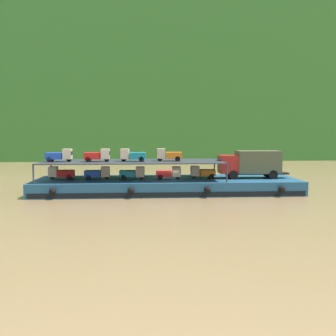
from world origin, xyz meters
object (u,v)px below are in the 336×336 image
mini_truck_upper_fore (133,155)px  mini_truck_lower_mid (133,173)px  mini_truck_lower_stern (61,173)px  mini_truck_lower_bow (202,172)px  mini_truck_upper_stern (60,155)px  mini_truck_lower_aft (98,173)px  cargo_barge (167,185)px  covered_lorry (251,163)px  mini_truck_lower_fore (169,173)px  mini_truck_upper_bow (169,155)px  mini_truck_upper_mid (98,155)px

mini_truck_upper_fore → mini_truck_lower_mid: bearing=96.0°
mini_truck_lower_stern → mini_truck_upper_fore: bearing=-7.6°
mini_truck_lower_bow → mini_truck_upper_stern: bearing=-177.7°
mini_truck_upper_stern → mini_truck_upper_fore: same height
mini_truck_lower_aft → mini_truck_lower_bow: size_ratio=1.00×
mini_truck_lower_bow → mini_truck_lower_stern: bearing=179.0°
cargo_barge → mini_truck_lower_bow: mini_truck_lower_bow is taller
covered_lorry → mini_truck_lower_fore: covered_lorry is taller
mini_truck_upper_stern → mini_truck_upper_bow: bearing=1.1°
mini_truck_lower_mid → mini_truck_upper_bow: size_ratio=1.00×
mini_truck_lower_fore → mini_truck_upper_bow: bearing=89.2°
mini_truck_lower_aft → mini_truck_lower_bow: (11.66, 0.20, 0.00)m
covered_lorry → mini_truck_lower_fore: size_ratio=2.86×
cargo_barge → mini_truck_upper_stern: (-11.66, -0.40, 3.44)m
mini_truck_upper_fore → mini_truck_upper_bow: same height
mini_truck_upper_bow → mini_truck_lower_stern: bearing=176.7°
mini_truck_lower_fore → mini_truck_upper_fore: bearing=-177.0°
mini_truck_upper_stern → mini_truck_upper_bow: same height
mini_truck_lower_fore → mini_truck_lower_stern: bearing=175.9°
mini_truck_lower_aft → mini_truck_lower_mid: bearing=-4.1°
mini_truck_upper_stern → mini_truck_upper_bow: size_ratio=0.99×
cargo_barge → mini_truck_lower_aft: bearing=179.8°
covered_lorry → mini_truck_lower_mid: (-13.31, -0.21, -1.00)m
cargo_barge → mini_truck_lower_stern: size_ratio=10.54×
covered_lorry → mini_truck_upper_bow: bearing=-179.1°
mini_truck_lower_bow → mini_truck_upper_stern: mini_truck_upper_stern is taller
mini_truck_upper_mid → mini_truck_upper_bow: size_ratio=0.99×
mini_truck_lower_mid → mini_truck_upper_fore: 2.02m
covered_lorry → mini_truck_upper_mid: 17.11m
mini_truck_lower_bow → mini_truck_lower_fore: bearing=-171.4°
cargo_barge → mini_truck_upper_mid: size_ratio=10.50×
cargo_barge → mini_truck_upper_mid: mini_truck_upper_mid is taller
mini_truck_lower_mid → mini_truck_lower_bow: bearing=3.4°
mini_truck_upper_stern → mini_truck_lower_fore: bearing=0.2°
mini_truck_lower_stern → mini_truck_lower_bow: bearing=-1.0°
mini_truck_lower_aft → mini_truck_upper_fore: 4.40m
cargo_barge → covered_lorry: bearing=-0.2°
covered_lorry → mini_truck_lower_bow: covered_lorry is taller
covered_lorry → mini_truck_upper_fore: size_ratio=2.85×
cargo_barge → mini_truck_lower_aft: 7.81m
mini_truck_lower_mid → mini_truck_lower_bow: size_ratio=1.01×
mini_truck_lower_bow → mini_truck_lower_aft: bearing=-179.0°
cargo_barge → mini_truck_lower_bow: 4.25m
cargo_barge → mini_truck_upper_fore: 5.15m
mini_truck_upper_mid → mini_truck_lower_mid: bearing=4.1°
mini_truck_lower_mid → mini_truck_upper_stern: bearing=-178.9°
mini_truck_lower_stern → mini_truck_upper_stern: mini_truck_upper_stern is taller
mini_truck_upper_mid → mini_truck_upper_bow: bearing=2.5°
mini_truck_upper_stern → mini_truck_lower_mid: bearing=1.1°
mini_truck_lower_bow → mini_truck_upper_stern: (-15.65, -0.63, 2.00)m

